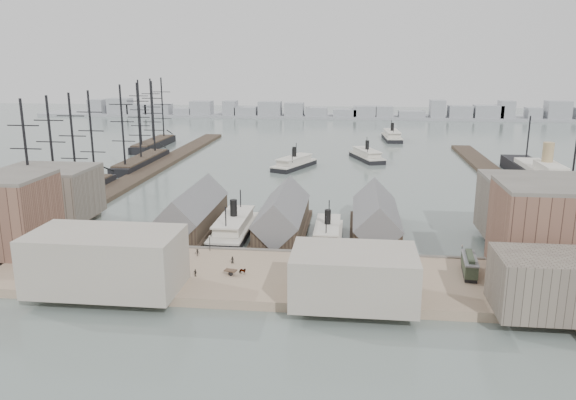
# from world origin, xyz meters

# --- Properties ---
(ground) EXTENTS (900.00, 900.00, 0.00)m
(ground) POSITION_xyz_m (0.00, 0.00, 0.00)
(ground) COLOR #55625D
(ground) RESTS_ON ground
(quay) EXTENTS (180.00, 30.00, 2.00)m
(quay) POSITION_xyz_m (0.00, -20.00, 1.00)
(quay) COLOR #89735C
(quay) RESTS_ON ground
(seawall) EXTENTS (180.00, 1.20, 2.30)m
(seawall) POSITION_xyz_m (0.00, -5.20, 1.15)
(seawall) COLOR #59544C
(seawall) RESTS_ON ground
(west_wharf) EXTENTS (10.00, 220.00, 1.60)m
(west_wharf) POSITION_xyz_m (-68.00, 100.00, 0.80)
(west_wharf) COLOR #2D231C
(west_wharf) RESTS_ON ground
(east_wharf) EXTENTS (10.00, 180.00, 1.60)m
(east_wharf) POSITION_xyz_m (78.00, 90.00, 0.80)
(east_wharf) COLOR #2D231C
(east_wharf) RESTS_ON ground
(ferry_shed_west) EXTENTS (14.00, 42.00, 12.60)m
(ferry_shed_west) POSITION_xyz_m (-26.00, 16.88, 4.64)
(ferry_shed_west) COLOR #2D231C
(ferry_shed_west) RESTS_ON ground
(ferry_shed_center) EXTENTS (14.00, 42.00, 12.60)m
(ferry_shed_center) POSITION_xyz_m (0.00, 16.88, 4.64)
(ferry_shed_center) COLOR #2D231C
(ferry_shed_center) RESTS_ON ground
(ferry_shed_east) EXTENTS (14.00, 42.00, 12.60)m
(ferry_shed_east) POSITION_xyz_m (26.00, 16.88, 4.64)
(ferry_shed_east) COLOR #2D231C
(ferry_shed_east) RESTS_ON ground
(warehouse_west_back) EXTENTS (26.00, 20.00, 14.00)m
(warehouse_west_back) POSITION_xyz_m (-70.00, 18.00, 9.00)
(warehouse_west_back) COLOR #60564C
(warehouse_west_back) RESTS_ON west_land
(warehouse_east_front) EXTENTS (30.00, 18.00, 19.00)m
(warehouse_east_front) POSITION_xyz_m (66.00, -12.00, 11.50)
(warehouse_east_front) COLOR brown
(warehouse_east_front) RESTS_ON east_land
(warehouse_east_back) EXTENTS (28.00, 20.00, 15.00)m
(warehouse_east_back) POSITION_xyz_m (68.00, 15.00, 9.50)
(warehouse_east_back) COLOR #60564C
(warehouse_east_back) RESTS_ON east_land
(street_bldg_center) EXTENTS (24.00, 16.00, 10.00)m
(street_bldg_center) POSITION_xyz_m (20.00, -32.00, 7.00)
(street_bldg_center) COLOR gray
(street_bldg_center) RESTS_ON quay
(street_bldg_west) EXTENTS (30.00, 16.00, 12.00)m
(street_bldg_west) POSITION_xyz_m (-30.00, -32.00, 8.00)
(street_bldg_west) COLOR gray
(street_bldg_west) RESTS_ON quay
(street_bldg_east) EXTENTS (18.00, 14.00, 11.00)m
(street_bldg_east) POSITION_xyz_m (55.00, -33.00, 7.50)
(street_bldg_east) COLOR #60564C
(street_bldg_east) RESTS_ON quay
(lamp_post_far_w) EXTENTS (0.44, 0.44, 3.92)m
(lamp_post_far_w) POSITION_xyz_m (-45.00, -7.00, 4.71)
(lamp_post_far_w) COLOR black
(lamp_post_far_w) RESTS_ON quay
(lamp_post_near_w) EXTENTS (0.44, 0.44, 3.92)m
(lamp_post_near_w) POSITION_xyz_m (-15.00, -7.00, 4.71)
(lamp_post_near_w) COLOR black
(lamp_post_near_w) RESTS_ON quay
(lamp_post_near_e) EXTENTS (0.44, 0.44, 3.92)m
(lamp_post_near_e) POSITION_xyz_m (15.00, -7.00, 4.71)
(lamp_post_near_e) COLOR black
(lamp_post_near_e) RESTS_ON quay
(lamp_post_far_e) EXTENTS (0.44, 0.44, 3.92)m
(lamp_post_far_e) POSITION_xyz_m (45.00, -7.00, 4.71)
(lamp_post_far_e) COLOR black
(lamp_post_far_e) RESTS_ON quay
(far_shore) EXTENTS (500.00, 40.00, 15.72)m
(far_shore) POSITION_xyz_m (-2.07, 334.14, 3.91)
(far_shore) COLOR gray
(far_shore) RESTS_ON ground
(ferry_docked_west) EXTENTS (9.07, 30.22, 10.79)m
(ferry_docked_west) POSITION_xyz_m (-13.00, 12.03, 2.53)
(ferry_docked_west) COLOR black
(ferry_docked_west) RESTS_ON ground
(ferry_docked_east) EXTENTS (7.75, 25.83, 9.23)m
(ferry_docked_east) POSITION_xyz_m (13.00, 10.07, 2.16)
(ferry_docked_east) COLOR black
(ferry_docked_east) RESTS_ON ground
(ferry_open_near) EXTENTS (19.08, 29.46, 10.14)m
(ferry_open_near) POSITION_xyz_m (-6.68, 112.01, 2.38)
(ferry_open_near) COLOR black
(ferry_open_near) RESTS_ON ground
(ferry_open_mid) EXTENTS (17.76, 29.53, 10.12)m
(ferry_open_mid) POSITION_xyz_m (26.05, 136.55, 2.37)
(ferry_open_mid) COLOR black
(ferry_open_mid) RESTS_ON ground
(ferry_open_far) EXTENTS (11.47, 31.50, 11.04)m
(ferry_open_far) POSITION_xyz_m (42.44, 207.24, 2.59)
(ferry_open_far) COLOR black
(ferry_open_far) RESTS_ON ground
(sailing_ship_near) EXTENTS (8.89, 61.23, 36.54)m
(sailing_ship_near) POSITION_xyz_m (-77.62, 42.53, 2.68)
(sailing_ship_near) COLOR black
(sailing_ship_near) RESTS_ON ground
(sailing_ship_mid) EXTENTS (9.12, 52.70, 37.50)m
(sailing_ship_mid) POSITION_xyz_m (-76.48, 108.58, 2.69)
(sailing_ship_mid) COLOR black
(sailing_ship_mid) RESTS_ON ground
(sailing_ship_far) EXTENTS (9.09, 50.49, 37.36)m
(sailing_ship_far) POSITION_xyz_m (-90.11, 162.61, 2.70)
(sailing_ship_far) COLOR black
(sailing_ship_far) RESTS_ON ground
(ocean_steamer) EXTENTS (11.90, 86.97, 17.39)m
(ocean_steamer) POSITION_xyz_m (92.00, 83.53, 3.74)
(ocean_steamer) COLOR black
(ocean_steamer) RESTS_ON ground
(tram) EXTENTS (3.96, 11.30, 3.94)m
(tram) POSITION_xyz_m (45.07, -15.79, 4.02)
(tram) COLOR black
(tram) RESTS_ON quay
(horse_cart_left) EXTENTS (4.31, 4.23, 1.62)m
(horse_cart_left) POSITION_xyz_m (-37.59, -16.65, 2.82)
(horse_cart_left) COLOR black
(horse_cart_left) RESTS_ON quay
(horse_cart_center) EXTENTS (4.92, 2.19, 1.49)m
(horse_cart_center) POSITION_xyz_m (-4.94, -21.54, 2.78)
(horse_cart_center) COLOR black
(horse_cart_center) RESTS_ON quay
(horse_cart_right) EXTENTS (4.57, 1.59, 1.53)m
(horse_cart_right) POSITION_xyz_m (17.39, -23.68, 2.78)
(horse_cart_right) COLOR black
(horse_cart_right) RESTS_ON quay
(pedestrian_0) EXTENTS (0.71, 0.70, 1.58)m
(pedestrian_0) POSITION_xyz_m (-55.90, -14.88, 2.79)
(pedestrian_0) COLOR black
(pedestrian_0) RESTS_ON quay
(pedestrian_1) EXTENTS (0.93, 0.78, 1.72)m
(pedestrian_1) POSITION_xyz_m (-45.75, -17.01, 2.86)
(pedestrian_1) COLOR black
(pedestrian_1) RESTS_ON quay
(pedestrian_2) EXTENTS (1.18, 0.73, 1.75)m
(pedestrian_2) POSITION_xyz_m (-17.02, -10.98, 2.87)
(pedestrian_2) COLOR black
(pedestrian_2) RESTS_ON quay
(pedestrian_3) EXTENTS (1.05, 0.78, 1.66)m
(pedestrian_3) POSITION_xyz_m (-13.93, -23.72, 2.83)
(pedestrian_3) COLOR black
(pedestrian_3) RESTS_ON quay
(pedestrian_4) EXTENTS (0.84, 0.58, 1.66)m
(pedestrian_4) POSITION_xyz_m (-7.66, -14.88, 2.83)
(pedestrian_4) COLOR black
(pedestrian_4) RESTS_ON quay
(pedestrian_5) EXTENTS (0.70, 0.60, 1.62)m
(pedestrian_5) POSITION_xyz_m (8.83, -21.67, 2.81)
(pedestrian_5) COLOR black
(pedestrian_5) RESTS_ON quay
(pedestrian_6) EXTENTS (0.98, 0.88, 1.66)m
(pedestrian_6) POSITION_xyz_m (24.45, -8.94, 2.83)
(pedestrian_6) COLOR black
(pedestrian_6) RESTS_ON quay
(pedestrian_7) EXTENTS (1.31, 1.26, 1.79)m
(pedestrian_7) POSITION_xyz_m (22.79, -20.75, 2.89)
(pedestrian_7) COLOR black
(pedestrian_7) RESTS_ON quay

